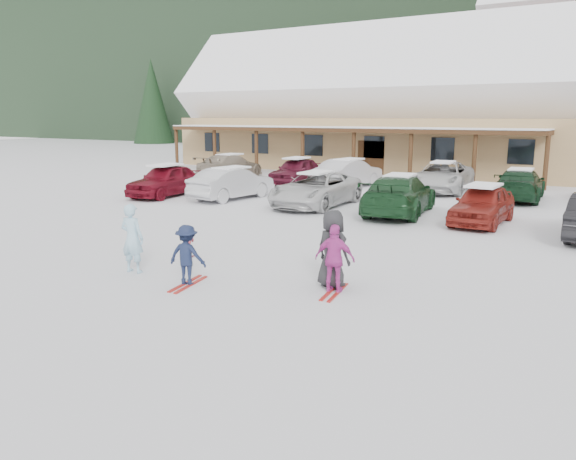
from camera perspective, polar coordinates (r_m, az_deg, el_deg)
The scene contains 21 objects.
ground at distance 13.47m, azimuth -3.33°, elevation -4.77°, with size 160.00×160.00×0.00m, color white.
day_lodge at distance 41.89m, azimuth 8.71°, elevation 11.65°, with size 29.12×12.50×10.38m.
conifer_0 at distance 52.61m, azimuth -8.08°, elevation 13.52°, with size 4.40×4.40×10.20m.
conifer_2 at distance 64.61m, azimuth -3.94°, elevation 14.23°, with size 5.28×5.28×12.24m.
adult_skier at distance 14.14m, azimuth -15.54°, elevation -0.82°, with size 0.62×0.41×1.71m, color #9FCFE5.
toddler_red at distance 15.52m, azimuth -10.14°, elevation -1.08°, with size 0.42×0.33×0.87m, color #AA353F.
child_navy at distance 12.85m, azimuth -10.21°, elevation -2.53°, with size 0.89×0.51×1.38m, color #151F3C.
skis_child_navy at distance 13.03m, azimuth -10.10°, elevation -5.42°, with size 0.20×1.40×0.03m, color #AD1E18.
child_magenta at distance 12.13m, azimuth 4.78°, elevation -2.93°, with size 0.88×0.37×1.51m, color #C3399C.
skis_child_magenta at distance 12.33m, azimuth 4.72°, elevation -6.26°, with size 0.20×1.40×0.03m, color #AD1E18.
bystander_dark at distance 12.49m, azimuth 4.54°, elevation -1.93°, with size 0.86×0.56×1.75m, color #272729.
parked_car_0 at distance 27.40m, azimuth -12.29°, elevation 4.94°, with size 1.77×4.40×1.50m, color maroon.
parked_car_1 at distance 25.96m, azimuth -5.72°, elevation 4.74°, with size 1.54×4.41×1.45m, color silver.
parked_car_2 at distance 23.80m, azimuth 2.87°, elevation 4.16°, with size 2.40×5.19×1.44m, color silver.
parked_car_3 at distance 22.20m, azimuth 11.25°, elevation 3.53°, with size 2.14×5.27×1.53m, color #184020.
parked_car_4 at distance 21.01m, azimuth 19.15°, elevation 2.46°, with size 1.63×4.06×1.38m, color maroon.
parked_car_7 at distance 34.65m, azimuth -5.91°, elevation 6.45°, with size 2.06×5.07×1.47m, color gray.
parked_car_8 at distance 31.58m, azimuth 0.88°, elevation 6.01°, with size 1.73×4.30×1.47m, color maroon.
parked_car_9 at distance 30.35m, azimuth 6.18°, elevation 5.76°, with size 1.59×4.57×1.51m, color silver.
parked_car_10 at distance 29.51m, azimuth 15.42°, elevation 5.25°, with size 2.49×5.39×1.50m, color silver.
parked_car_11 at distance 27.56m, azimuth 22.47°, elevation 4.27°, with size 1.97×4.85×1.41m, color #14341D.
Camera 1 is at (7.43, -10.58, 3.78)m, focal length 35.00 mm.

